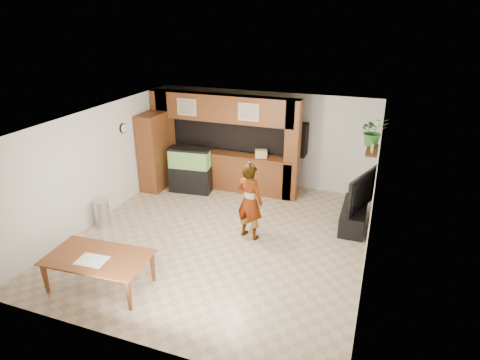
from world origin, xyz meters
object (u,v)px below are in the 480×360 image
at_px(pantry_cabinet, 154,152).
at_px(dining_table, 99,273).
at_px(aquarium, 190,171).
at_px(person, 250,201).
at_px(television, 357,189).

relative_size(pantry_cabinet, dining_table, 1.17).
height_order(pantry_cabinet, aquarium, pantry_cabinet).
bearing_deg(aquarium, person, -43.21).
height_order(television, person, person).
height_order(pantry_cabinet, person, pantry_cabinet).
relative_size(pantry_cabinet, television, 1.43).
xyz_separation_m(person, dining_table, (-1.90, -2.58, -0.53)).
relative_size(pantry_cabinet, aquarium, 1.69).
bearing_deg(pantry_cabinet, person, -26.25).
bearing_deg(aquarium, dining_table, -91.29).
height_order(person, dining_table, person).
bearing_deg(aquarium, television, -11.80).
bearing_deg(television, dining_table, 153.59).
bearing_deg(person, dining_table, 70.01).
height_order(aquarium, person, person).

